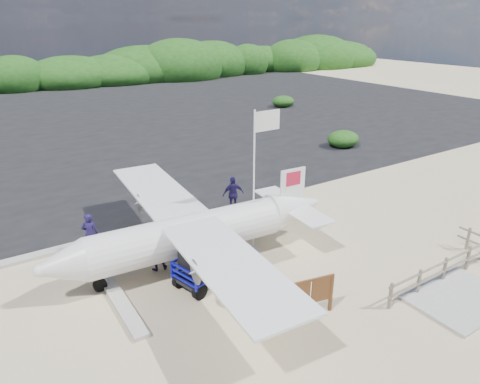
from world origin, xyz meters
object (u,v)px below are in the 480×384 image
object	(u,v)px
crew_a	(90,234)
crew_c	(233,194)
aircraft_large	(236,122)
signboard	(309,316)
crew_b	(156,252)
flagpole	(253,249)
baggage_cart	(209,281)

from	to	relation	value
crew_a	crew_c	distance (m)	7.14
crew_c	aircraft_large	distance (m)	20.19
signboard	crew_b	xyz separation A→B (m)	(-3.08, 5.34, 0.77)
crew_c	crew_a	bearing A→B (deg)	18.26
crew_c	flagpole	bearing A→B (deg)	85.60
baggage_cart	crew_a	distance (m)	5.49
aircraft_large	crew_b	bearing A→B (deg)	54.92
crew_a	aircraft_large	bearing A→B (deg)	-118.39
signboard	crew_c	world-z (taller)	crew_c
crew_a	crew_c	bearing A→B (deg)	-159.41
baggage_cart	crew_c	bearing A→B (deg)	34.46
crew_a	aircraft_large	xyz separation A→B (m)	(18.02, 17.33, -0.88)
signboard	baggage_cart	bearing A→B (deg)	128.37
baggage_cart	crew_b	xyz separation A→B (m)	(-1.28, 1.82, 0.77)
crew_c	signboard	bearing A→B (deg)	90.20
aircraft_large	crew_a	bearing A→B (deg)	47.90
aircraft_large	flagpole	bearing A→B (deg)	63.45
signboard	flagpole	bearing A→B (deg)	89.96
signboard	aircraft_large	distance (m)	28.54
crew_c	aircraft_large	bearing A→B (deg)	-107.27
crew_b	signboard	bearing A→B (deg)	130.70
baggage_cart	signboard	bearing A→B (deg)	-78.34
crew_b	baggage_cart	bearing A→B (deg)	135.90
baggage_cart	crew_c	distance (m)	6.38
crew_b	aircraft_large	bearing A→B (deg)	-118.41
baggage_cart	aircraft_large	world-z (taller)	aircraft_large
crew_a	crew_b	distance (m)	3.20
baggage_cart	crew_b	world-z (taller)	crew_b
signboard	crew_b	world-z (taller)	crew_b
signboard	crew_c	distance (m)	8.70
crew_a	signboard	bearing A→B (deg)	139.03
signboard	aircraft_large	xyz separation A→B (m)	(13.16, 25.33, 0.00)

